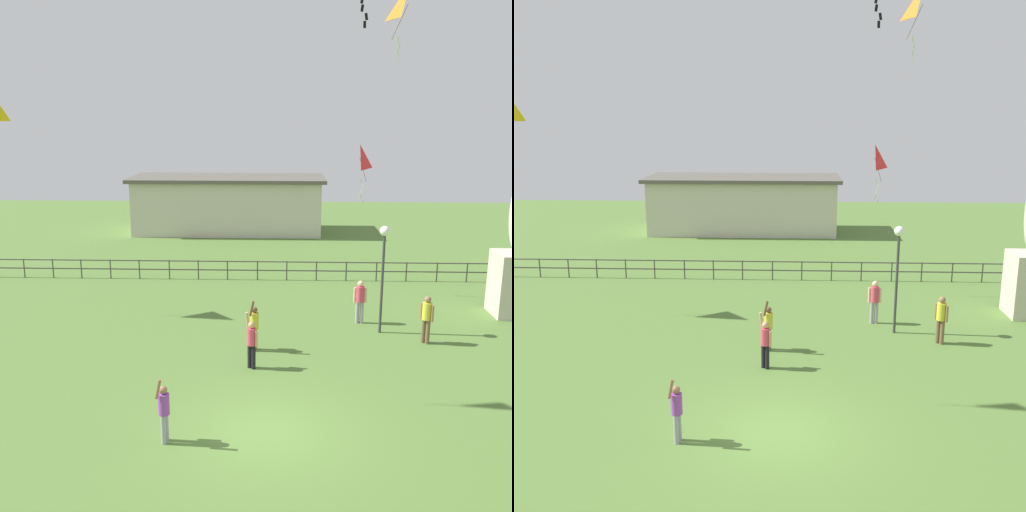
# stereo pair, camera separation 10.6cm
# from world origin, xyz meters

# --- Properties ---
(ground_plane) EXTENTS (80.00, 80.00, 0.00)m
(ground_plane) POSITION_xyz_m (0.00, 0.00, 0.00)
(ground_plane) COLOR #517533
(lamppost) EXTENTS (0.36, 0.36, 4.01)m
(lamppost) POSITION_xyz_m (4.09, 7.11, 2.95)
(lamppost) COLOR #38383D
(lamppost) RESTS_ON ground_plane
(person_0) EXTENTS (0.42, 0.40, 1.83)m
(person_0) POSITION_xyz_m (-0.52, 3.81, 0.92)
(person_0) COLOR black
(person_0) RESTS_ON ground_plane
(person_1) EXTENTS (0.34, 0.47, 1.83)m
(person_1) POSITION_xyz_m (-0.49, 5.27, 0.92)
(person_1) COLOR brown
(person_1) RESTS_ON ground_plane
(person_2) EXTENTS (0.40, 0.39, 1.73)m
(person_2) POSITION_xyz_m (5.52, 6.12, 0.99)
(person_2) COLOR brown
(person_2) RESTS_ON ground_plane
(person_3) EXTENTS (0.33, 0.46, 1.77)m
(person_3) POSITION_xyz_m (-2.47, -0.58, 0.89)
(person_3) COLOR #99999E
(person_3) RESTS_ON ground_plane
(person_4) EXTENTS (0.51, 0.31, 1.70)m
(person_4) POSITION_xyz_m (3.47, 8.10, 0.97)
(person_4) COLOR #99999E
(person_4) RESTS_ON ground_plane
(kite_0) EXTENTS (0.97, 0.94, 2.58)m
(kite_0) POSITION_xyz_m (4.79, 8.82, 11.57)
(kite_0) COLOR orange
(kite_3) EXTENTS (0.81, 1.17, 2.51)m
(kite_3) POSITION_xyz_m (3.78, 12.04, 5.99)
(kite_3) COLOR red
(waterfront_railing) EXTENTS (36.03, 0.06, 0.95)m
(waterfront_railing) POSITION_xyz_m (-0.44, 14.00, 0.62)
(waterfront_railing) COLOR #4C4742
(waterfront_railing) RESTS_ON ground_plane
(pavilion_building) EXTENTS (12.97, 5.18, 3.76)m
(pavilion_building) POSITION_xyz_m (-3.09, 26.00, 1.90)
(pavilion_building) COLOR beige
(pavilion_building) RESTS_ON ground_plane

